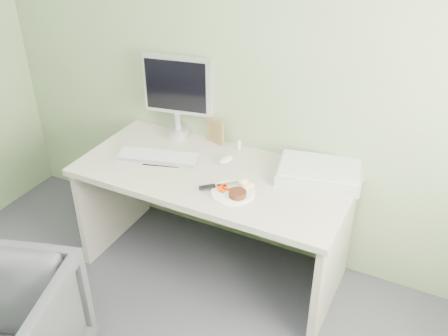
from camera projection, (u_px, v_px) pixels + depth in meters
The scene contains 14 objects.
wall_back at pixel (242, 49), 2.86m from camera, with size 3.50×3.50×0.00m, color #8DA171.
desk at pixel (213, 198), 2.99m from camera, with size 1.60×0.75×0.73m.
plate at pixel (233, 193), 2.70m from camera, with size 0.24×0.24×0.01m, color white.
steak at pixel (237, 194), 2.65m from camera, with size 0.10×0.10×0.03m, color black.
potato_pile at pixel (244, 184), 2.71m from camera, with size 0.10×0.07×0.05m, color tan.
carrot_heap at pixel (223, 187), 2.70m from camera, with size 0.06×0.05×0.04m, color #FF4A05.
steak_knife at pixel (214, 186), 2.72m from camera, with size 0.18×0.18×0.02m.
mousepad at pixel (165, 158), 3.02m from camera, with size 0.22×0.19×0.00m, color black.
keyboard at pixel (158, 157), 3.01m from camera, with size 0.48×0.14×0.02m, color white.
computer_mouse at pixel (226, 160), 2.97m from camera, with size 0.06×0.10×0.04m, color white.
photo_frame at pixel (215, 131), 3.15m from camera, with size 0.13×0.02×0.17m, color #9B6C48.
eyedrop_bottle at pixel (239, 144), 3.11m from camera, with size 0.03×0.03×0.07m.
scanner at pixel (319, 173), 2.81m from camera, with size 0.46×0.31×0.07m, color #B2B4B9.
monitor at pixel (178, 92), 3.13m from camera, with size 0.45×0.16×0.54m.
Camera 1 is at (1.16, -0.55, 2.25)m, focal length 40.00 mm.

